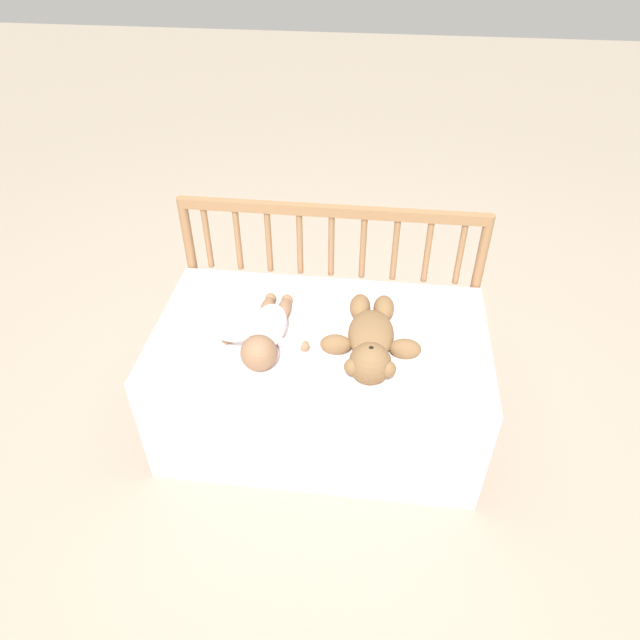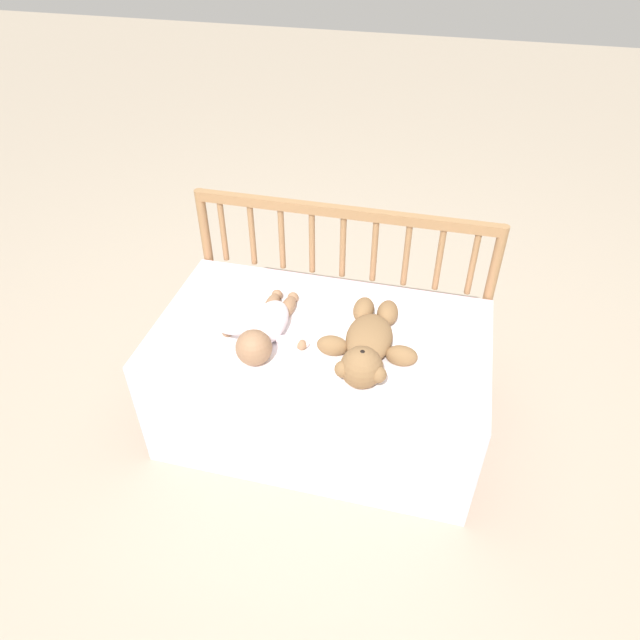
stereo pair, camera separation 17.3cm
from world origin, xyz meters
TOP-DOWN VIEW (x-y plane):
  - ground_plane at (0.00, 0.00)m, footprint 12.00×12.00m
  - crib_mattress at (0.00, 0.00)m, footprint 1.10×0.62m
  - crib_rail at (0.00, 0.33)m, footprint 1.10×0.04m
  - blanket at (0.01, -0.04)m, footprint 0.83×0.51m
  - teddy_bear at (0.17, -0.08)m, footprint 0.32×0.42m
  - baby at (-0.16, -0.08)m, footprint 0.30×0.39m

SIDE VIEW (x-z plane):
  - ground_plane at x=0.00m, z-range 0.00..0.00m
  - crib_mattress at x=0.00m, z-range 0.00..0.46m
  - blanket at x=0.01m, z-range 0.46..0.46m
  - baby at x=-0.16m, z-range 0.45..0.56m
  - teddy_bear at x=0.17m, z-range 0.44..0.57m
  - crib_rail at x=0.00m, z-range 0.16..0.90m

